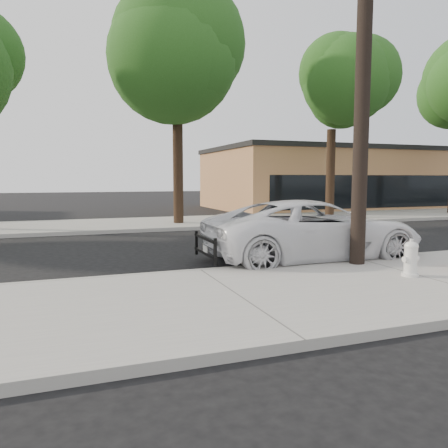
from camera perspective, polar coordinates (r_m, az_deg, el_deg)
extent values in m
plane|color=black|center=(11.49, -6.17, -4.60)|extent=(120.00, 120.00, 0.00)
cube|color=gray|center=(7.47, 1.84, -9.77)|extent=(90.00, 4.40, 0.15)
cube|color=gray|center=(19.76, -12.07, -0.05)|extent=(90.00, 5.00, 0.15)
cube|color=#9E9B93|center=(9.49, -3.13, -6.37)|extent=(90.00, 0.12, 0.16)
cube|color=#B47B4B|center=(32.81, 14.81, 5.60)|extent=(18.00, 10.00, 4.00)
cylinder|color=black|center=(10.69, 17.75, 19.48)|extent=(0.34, 0.34, 9.00)
cylinder|color=black|center=(19.35, -6.02, 7.19)|extent=(0.44, 0.44, 4.75)
sphere|color=#214F16|center=(19.84, -6.16, 18.74)|extent=(4.80, 4.80, 4.80)
sphere|color=#214F16|center=(19.88, -3.90, 22.55)|extent=(3.84, 3.84, 3.84)
cylinder|color=black|center=(22.90, 13.73, 6.42)|extent=(0.44, 0.44, 4.40)
sphere|color=#214F16|center=(23.23, 13.96, 15.46)|extent=(4.35, 4.35, 4.35)
sphere|color=#214F16|center=(23.43, 15.90, 18.22)|extent=(3.48, 3.48, 3.48)
imported|color=white|center=(11.43, 11.56, -0.79)|extent=(5.66, 2.69, 1.56)
cylinder|color=silver|center=(9.58, 23.13, -6.08)|extent=(0.34, 0.34, 0.06)
cylinder|color=silver|center=(9.53, 23.19, -4.54)|extent=(0.26, 0.26, 0.59)
ellipsoid|color=silver|center=(9.48, 23.27, -2.68)|extent=(0.28, 0.28, 0.19)
cylinder|color=silver|center=(9.52, 23.21, -4.20)|extent=(0.37, 0.13, 0.12)
cylinder|color=silver|center=(9.52, 23.21, -4.20)|extent=(0.16, 0.20, 0.15)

